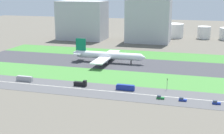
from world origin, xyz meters
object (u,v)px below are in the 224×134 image
object	(u,v)px
airliner	(107,55)
hangar_building	(149,20)
truck_1	(81,84)
car_1	(182,100)
traffic_light	(167,83)
car_2	(216,103)
fuel_tank_west	(174,31)
fuel_tank_centre	(204,33)
bus_1	(125,87)
car_3	(160,98)
terminal_building	(82,20)
bus_0	(25,79)

from	to	relation	value
airliner	hangar_building	world-z (taller)	hangar_building
truck_1	car_1	xyz separation A→B (m)	(64.93, -10.00, -0.75)
airliner	traffic_light	xyz separation A→B (m)	(57.43, -60.01, -1.94)
airliner	traffic_light	distance (m)	83.09
car_2	fuel_tank_west	size ratio (longest dim) A/B	0.18
airliner	car_1	world-z (taller)	airliner
airliner	fuel_tank_centre	size ratio (longest dim) A/B	4.01
bus_1	car_2	size ratio (longest dim) A/B	2.64
hangar_building	fuel_tank_centre	size ratio (longest dim) A/B	3.20
fuel_tank_west	car_3	bearing A→B (deg)	-86.87
bus_1	car_3	distance (m)	24.90
car_1	hangar_building	size ratio (longest dim) A/B	0.08
fuel_tank_west	car_2	bearing A→B (deg)	-79.62
terminal_building	fuel_tank_centre	bearing A→B (deg)	17.13
fuel_tank_west	airliner	bearing A→B (deg)	-104.97
truck_1	car_3	bearing A→B (deg)	-10.79
truck_1	fuel_tank_centre	bearing A→B (deg)	71.26
truck_1	traffic_light	bearing A→B (deg)	8.36
car_2	terminal_building	world-z (taller)	terminal_building
car_1	fuel_tank_centre	bearing A→B (deg)	-92.92
bus_0	car_2	bearing A→B (deg)	-4.62
car_3	fuel_tank_centre	bearing A→B (deg)	-95.91
airliner	hangar_building	size ratio (longest dim) A/B	1.25
traffic_light	car_1	bearing A→B (deg)	-59.69
hangar_building	car_1	bearing A→B (deg)	-75.01
truck_1	car_1	bearing A→B (deg)	-8.76
truck_1	fuel_tank_west	xyz separation A→B (m)	(39.50, 227.00, 7.26)
airliner	car_2	bearing A→B (deg)	-42.22
traffic_light	truck_1	bearing A→B (deg)	-171.64
car_3	car_1	size ratio (longest dim) A/B	1.00
fuel_tank_centre	terminal_building	bearing A→B (deg)	-162.87
bus_0	hangar_building	bearing A→B (deg)	73.34
hangar_building	truck_1	bearing A→B (deg)	-94.25
hangar_building	bus_1	bearing A→B (deg)	-84.93
bus_1	car_3	bearing A→B (deg)	-23.69
airliner	traffic_light	world-z (taller)	airliner
bus_0	fuel_tank_west	distance (m)	240.93
airliner	terminal_building	distance (m)	132.82
car_3	fuel_tank_centre	size ratio (longest dim) A/B	0.27
terminal_building	car_2	bearing A→B (deg)	-51.65
hangar_building	fuel_tank_centre	bearing A→B (deg)	35.33
terminal_building	fuel_tank_centre	xyz separation A→B (m)	(145.97, 45.00, -15.72)
car_1	bus_0	xyz separation A→B (m)	(-105.86, 10.00, 0.90)
car_1	fuel_tank_west	xyz separation A→B (m)	(-25.43, 237.00, 8.01)
car_1	bus_0	size ratio (longest dim) A/B	0.38
airliner	fuel_tank_west	xyz separation A→B (m)	(42.53, 159.00, 2.70)
airliner	hangar_building	xyz separation A→B (m)	(16.55, 114.00, 19.75)
airliner	truck_1	distance (m)	68.22
bus_0	hangar_building	xyz separation A→B (m)	(54.46, 182.00, 24.16)
hangar_building	terminal_building	bearing A→B (deg)	180.00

